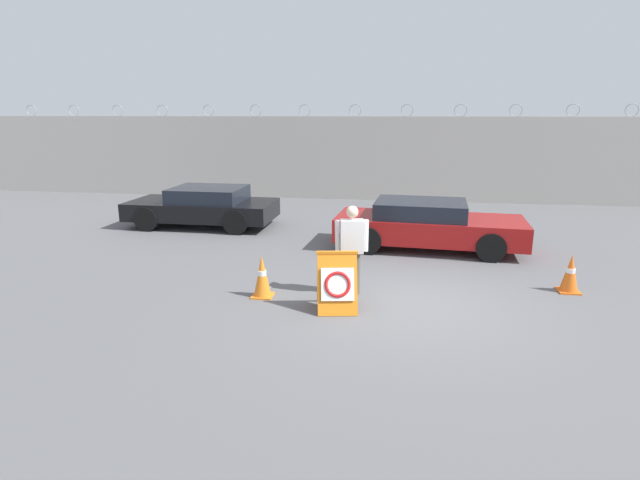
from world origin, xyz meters
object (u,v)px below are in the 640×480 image
(security_guard, at_px, (352,246))
(barricade_sign, at_px, (337,281))
(traffic_cone_near, at_px, (570,273))
(parked_car_rear_sedan, at_px, (427,225))
(traffic_cone_mid, at_px, (262,276))
(parked_car_front_coupe, at_px, (204,206))

(security_guard, bearing_deg, barricade_sign, 67.02)
(traffic_cone_near, bearing_deg, security_guard, -169.76)
(barricade_sign, relative_size, parked_car_rear_sedan, 0.22)
(barricade_sign, distance_m, security_guard, 0.92)
(security_guard, distance_m, parked_car_rear_sedan, 3.88)
(traffic_cone_mid, height_order, parked_car_front_coupe, parked_car_front_coupe)
(barricade_sign, height_order, parked_car_front_coupe, parked_car_front_coupe)
(traffic_cone_near, distance_m, parked_car_rear_sedan, 3.78)
(parked_car_front_coupe, distance_m, parked_car_rear_sedan, 6.68)
(barricade_sign, bearing_deg, traffic_cone_near, 9.71)
(security_guard, relative_size, traffic_cone_mid, 2.11)
(barricade_sign, relative_size, parked_car_front_coupe, 0.24)
(barricade_sign, xyz_separation_m, security_guard, (0.17, 0.80, 0.42))
(parked_car_rear_sedan, bearing_deg, barricade_sign, -107.49)
(barricade_sign, distance_m, traffic_cone_near, 4.56)
(traffic_cone_near, relative_size, parked_car_rear_sedan, 0.16)
(security_guard, height_order, parked_car_front_coupe, security_guard)
(traffic_cone_mid, relative_size, parked_car_rear_sedan, 0.17)
(security_guard, distance_m, parked_car_front_coupe, 7.12)
(traffic_cone_near, xyz_separation_m, parked_car_rear_sedan, (-2.54, 2.79, 0.25))
(traffic_cone_near, relative_size, parked_car_front_coupe, 0.17)
(barricade_sign, xyz_separation_m, traffic_cone_mid, (-1.45, 0.41, -0.12))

